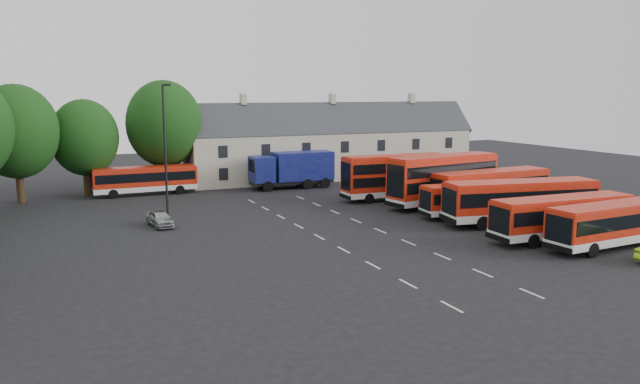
{
  "coord_description": "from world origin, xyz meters",
  "views": [
    {
      "loc": [
        -17.57,
        -37.95,
        10.37
      ],
      "look_at": [
        2.73,
        8.07,
        2.2
      ],
      "focal_mm": 35.0,
      "sensor_mm": 36.0,
      "label": 1
    }
  ],
  "objects_px": {
    "bus_dd_south": "(443,177)",
    "silver_car": "(160,219)",
    "box_truck": "(293,168)",
    "bus_row_a": "(615,221)",
    "lamppost": "(165,146)"
  },
  "relations": [
    {
      "from": "bus_row_a",
      "to": "lamppost",
      "type": "xyz_separation_m",
      "value": [
        -25.28,
        23.15,
        4.05
      ]
    },
    {
      "from": "silver_car",
      "to": "lamppost",
      "type": "bearing_deg",
      "value": 64.23
    },
    {
      "from": "lamppost",
      "to": "bus_row_a",
      "type": "bearing_deg",
      "value": -42.48
    },
    {
      "from": "bus_row_a",
      "to": "silver_car",
      "type": "xyz_separation_m",
      "value": [
        -26.62,
        18.97,
        -1.18
      ]
    },
    {
      "from": "silver_car",
      "to": "bus_dd_south",
      "type": "bearing_deg",
      "value": -11.39
    },
    {
      "from": "bus_row_a",
      "to": "bus_dd_south",
      "type": "distance_m",
      "value": 17.57
    },
    {
      "from": "bus_row_a",
      "to": "bus_dd_south",
      "type": "height_order",
      "value": "bus_dd_south"
    },
    {
      "from": "bus_dd_south",
      "to": "lamppost",
      "type": "distance_m",
      "value": 24.64
    },
    {
      "from": "box_truck",
      "to": "silver_car",
      "type": "bearing_deg",
      "value": -139.0
    },
    {
      "from": "bus_row_a",
      "to": "lamppost",
      "type": "distance_m",
      "value": 34.52
    },
    {
      "from": "silver_car",
      "to": "lamppost",
      "type": "xyz_separation_m",
      "value": [
        1.34,
        4.19,
        5.23
      ]
    },
    {
      "from": "bus_row_a",
      "to": "lamppost",
      "type": "height_order",
      "value": "lamppost"
    },
    {
      "from": "bus_dd_south",
      "to": "silver_car",
      "type": "relative_size",
      "value": 3.18
    },
    {
      "from": "box_truck",
      "to": "silver_car",
      "type": "height_order",
      "value": "box_truck"
    },
    {
      "from": "silver_car",
      "to": "lamppost",
      "type": "relative_size",
      "value": 0.33
    }
  ]
}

